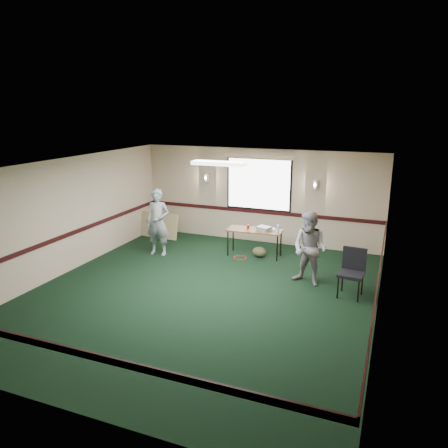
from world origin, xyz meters
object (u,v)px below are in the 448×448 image
at_px(person_right, 310,249).
at_px(person_left, 158,222).
at_px(folding_table, 255,232).
at_px(projector, 264,229).
at_px(conference_chair, 352,268).

bearing_deg(person_right, person_left, -169.07).
bearing_deg(person_left, folding_table, 13.12).
relative_size(projector, conference_chair, 0.33).
relative_size(folding_table, projector, 4.49).
bearing_deg(conference_chair, folding_table, 154.24).
xyz_separation_m(projector, conference_chair, (2.39, -1.61, -0.19)).
xyz_separation_m(folding_table, person_left, (-2.41, -0.82, 0.22)).
xyz_separation_m(conference_chair, person_left, (-5.06, 0.80, 0.30)).
bearing_deg(person_right, conference_chair, 3.81).
height_order(folding_table, person_left, person_left).
distance_m(projector, conference_chair, 2.89).
relative_size(person_left, person_right, 1.07).
distance_m(folding_table, projector, 0.28).
height_order(folding_table, conference_chair, conference_chair).
height_order(folding_table, projector, projector).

